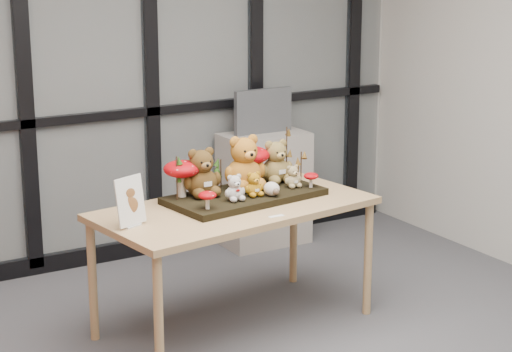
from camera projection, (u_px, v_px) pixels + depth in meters
room_shell at (285, 68)px, 4.10m from camera, size 5.00×5.00×5.00m
glass_partition at (89, 63)px, 6.23m from camera, size 4.90×0.06×2.78m
display_table at (235, 216)px, 5.34m from camera, size 1.68×1.00×0.75m
diorama_tray at (245, 196)px, 5.43m from camera, size 0.97×0.58×0.04m
bear_pooh_yellow at (244, 159)px, 5.48m from camera, size 0.30×0.28×0.36m
bear_brown_medium at (201, 169)px, 5.34m from camera, size 0.26×0.24×0.31m
bear_tan_back at (276, 159)px, 5.64m from camera, size 0.25×0.23×0.29m
bear_small_yellow at (254, 183)px, 5.35m from camera, size 0.13×0.12×0.16m
bear_white_bow at (234, 186)px, 5.25m from camera, size 0.14×0.13×0.17m
bear_beige_small at (293, 175)px, 5.53m from camera, size 0.13×0.12×0.15m
plush_cream_hedgehog at (272, 188)px, 5.36m from camera, size 0.08×0.07×0.09m
mushroom_back_left at (182, 177)px, 5.32m from camera, size 0.21×0.21×0.24m
mushroom_back_right at (251, 163)px, 5.59m from camera, size 0.23×0.23×0.26m
mushroom_front_left at (207, 199)px, 5.09m from camera, size 0.10×0.10×0.11m
mushroom_front_right at (311, 179)px, 5.54m from camera, size 0.09×0.09×0.10m
sprig_green_far_left at (177, 178)px, 5.25m from camera, size 0.05×0.05×0.25m
sprig_green_mid_left at (190, 173)px, 5.36m from camera, size 0.05×0.05×0.26m
sprig_dry_far_right at (287, 153)px, 5.70m from camera, size 0.05×0.05×0.33m
sprig_dry_mid_right at (301, 167)px, 5.64m from camera, size 0.05×0.05×0.19m
sprig_green_centre at (221, 174)px, 5.52m from camera, size 0.05×0.05×0.18m
sign_holder at (130, 204)px, 4.90m from camera, size 0.19×0.11×0.27m
label_card at (276, 216)px, 5.11m from camera, size 0.09×0.03×0.00m
cabinet at (264, 189)px, 6.90m from camera, size 0.63×0.37×0.84m
monitor at (263, 111)px, 6.77m from camera, size 0.46×0.05×0.33m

